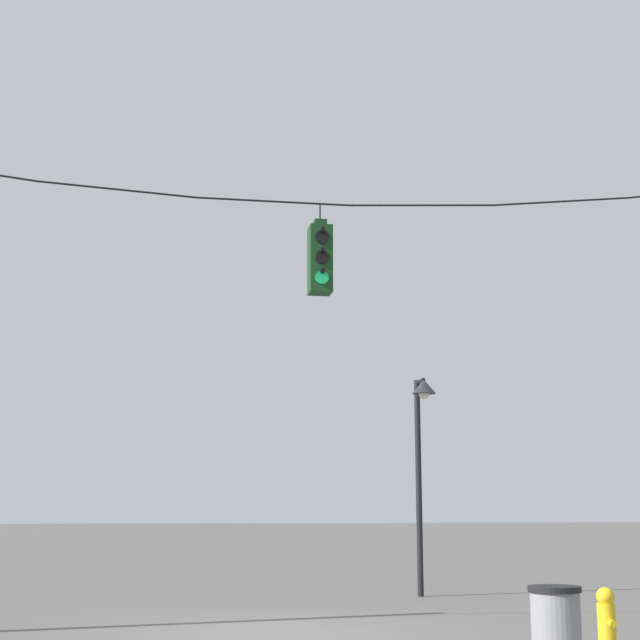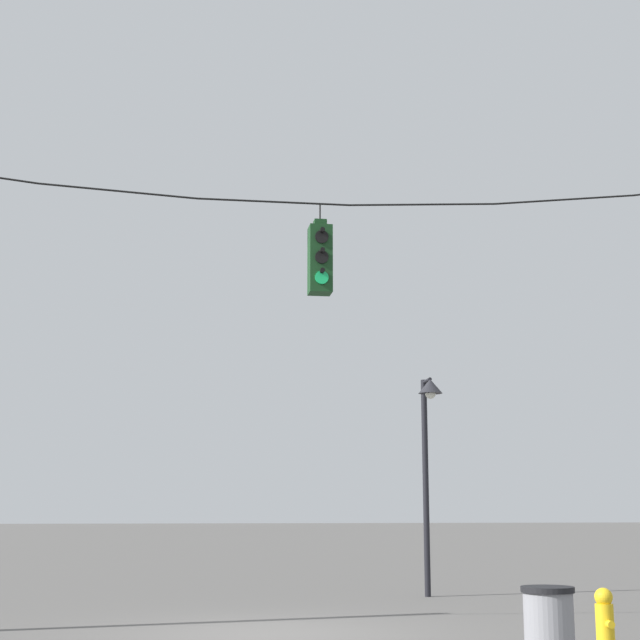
% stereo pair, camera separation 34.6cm
% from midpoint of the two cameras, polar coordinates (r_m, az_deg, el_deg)
% --- Properties ---
extents(ground_plane, '(200.00, 200.00, 0.00)m').
position_cam_midpoint_polar(ground_plane, '(14.24, -3.63, -17.74)').
color(ground_plane, '#565451').
extents(span_wire, '(16.16, 0.03, 0.77)m').
position_cam_midpoint_polar(span_wire, '(14.97, -3.35, 7.80)').
color(span_wire, black).
extents(traffic_light_near_left_pole, '(0.34, 0.58, 1.39)m').
position_cam_midpoint_polar(traffic_light_near_left_pole, '(14.74, -0.67, 3.58)').
color(traffic_light_near_left_pole, '#143819').
extents(street_lamp, '(0.48, 0.82, 4.27)m').
position_cam_midpoint_polar(street_lamp, '(19.74, 5.43, -6.46)').
color(street_lamp, black).
rests_on(street_lamp, ground_plane).
extents(fire_hydrant, '(0.22, 0.30, 0.75)m').
position_cam_midpoint_polar(fire_hydrant, '(12.90, 15.57, -16.39)').
color(fire_hydrant, gold).
rests_on(fire_hydrant, ground_plane).
extents(trash_bin, '(0.56, 0.56, 0.89)m').
position_cam_midpoint_polar(trash_bin, '(11.01, 12.67, -17.17)').
color(trash_bin, gray).
rests_on(trash_bin, ground_plane).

